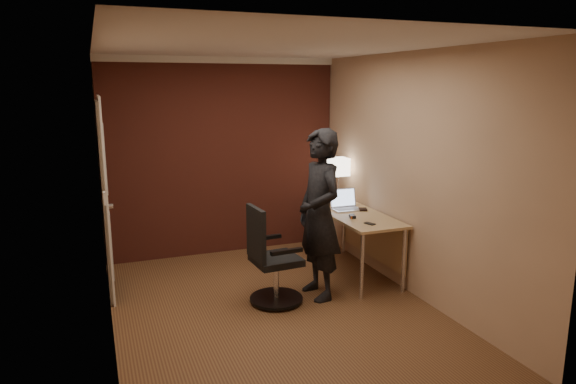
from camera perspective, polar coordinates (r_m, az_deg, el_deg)
The scene contains 9 objects.
room at distance 6.14m, azimuth -8.79°, elevation 4.26°, with size 4.00×4.00×4.00m.
desk at distance 5.99m, azimuth 7.79°, elevation -3.39°, with size 0.60×1.50×0.73m.
desk_lamp at distance 6.48m, azimuth 5.65°, elevation 2.75°, with size 0.22×0.22×0.54m.
laptop at distance 6.07m, azimuth 6.33°, elevation -1.29°, with size 0.33×0.26×0.23m.
mouse at distance 5.68m, azimuth 7.17°, elevation -2.71°, with size 0.06×0.10×0.03m, color black.
phone at distance 5.46m, azimuth 9.06°, elevation -3.49°, with size 0.06×0.12×0.01m, color black.
wallet at distance 6.04m, azimuth 8.32°, elevation -1.93°, with size 0.09×0.11×0.02m, color black.
office_chair at distance 5.15m, azimuth -1.98°, elevation -7.79°, with size 0.54×0.57×0.99m.
person at distance 5.22m, azimuth 3.51°, elevation -2.53°, with size 0.64×0.42×1.75m, color black.
Camera 1 is at (-1.56, -4.41, 2.17)m, focal length 32.00 mm.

